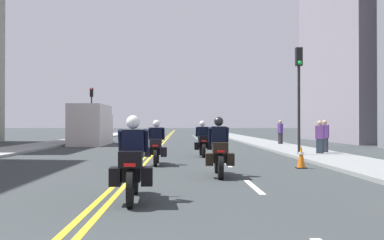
{
  "coord_description": "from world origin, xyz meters",
  "views": [
    {
      "loc": [
        1.42,
        -2.53,
        1.44
      ],
      "look_at": [
        1.89,
        15.44,
        1.61
      ],
      "focal_mm": 42.86,
      "sensor_mm": 36.0,
      "label": 1
    }
  ],
  "objects_px": {
    "motorcycle_2": "(156,147)",
    "pedestrian_2": "(320,138)",
    "motorcycle_1": "(219,153)",
    "traffic_cone_2": "(301,157)",
    "traffic_light_near": "(299,82)",
    "pedestrian_1": "(325,137)",
    "traffic_light_far": "(92,104)",
    "motorcycle_3": "(202,142)",
    "parked_truck": "(92,127)",
    "motorcycle_0": "(133,166)",
    "pedestrian_0": "(280,132)"
  },
  "relations": [
    {
      "from": "motorcycle_0",
      "to": "traffic_light_far",
      "type": "bearing_deg",
      "value": 99.79
    },
    {
      "from": "parked_truck",
      "to": "motorcycle_1",
      "type": "bearing_deg",
      "value": -69.93
    },
    {
      "from": "motorcycle_1",
      "to": "motorcycle_3",
      "type": "relative_size",
      "value": 1.09
    },
    {
      "from": "traffic_light_near",
      "to": "pedestrian_0",
      "type": "height_order",
      "value": "traffic_light_near"
    },
    {
      "from": "traffic_light_near",
      "to": "pedestrian_1",
      "type": "distance_m",
      "value": 3.33
    },
    {
      "from": "pedestrian_0",
      "to": "traffic_light_near",
      "type": "bearing_deg",
      "value": 33.9
    },
    {
      "from": "motorcycle_3",
      "to": "parked_truck",
      "type": "relative_size",
      "value": 0.32
    },
    {
      "from": "traffic_cone_2",
      "to": "pedestrian_1",
      "type": "distance_m",
      "value": 7.22
    },
    {
      "from": "motorcycle_1",
      "to": "parked_truck",
      "type": "height_order",
      "value": "parked_truck"
    },
    {
      "from": "motorcycle_3",
      "to": "pedestrian_1",
      "type": "bearing_deg",
      "value": 8.97
    },
    {
      "from": "motorcycle_1",
      "to": "pedestrian_0",
      "type": "xyz_separation_m",
      "value": [
        5.74,
        18.32,
        0.24
      ]
    },
    {
      "from": "motorcycle_3",
      "to": "traffic_light_near",
      "type": "distance_m",
      "value": 5.01
    },
    {
      "from": "pedestrian_0",
      "to": "pedestrian_2",
      "type": "relative_size",
      "value": 1.07
    },
    {
      "from": "motorcycle_1",
      "to": "pedestrian_1",
      "type": "height_order",
      "value": "motorcycle_1"
    },
    {
      "from": "motorcycle_2",
      "to": "parked_truck",
      "type": "xyz_separation_m",
      "value": [
        -5.41,
        16.44,
        0.62
      ]
    },
    {
      "from": "traffic_light_near",
      "to": "motorcycle_2",
      "type": "bearing_deg",
      "value": -148.53
    },
    {
      "from": "motorcycle_1",
      "to": "traffic_cone_2",
      "type": "height_order",
      "value": "motorcycle_1"
    },
    {
      "from": "pedestrian_2",
      "to": "motorcycle_3",
      "type": "bearing_deg",
      "value": 36.76
    },
    {
      "from": "motorcycle_1",
      "to": "pedestrian_0",
      "type": "distance_m",
      "value": 19.2
    },
    {
      "from": "motorcycle_0",
      "to": "pedestrian_0",
      "type": "distance_m",
      "value": 23.65
    },
    {
      "from": "motorcycle_1",
      "to": "parked_truck",
      "type": "xyz_separation_m",
      "value": [
        -7.33,
        20.06,
        0.62
      ]
    },
    {
      "from": "motorcycle_2",
      "to": "pedestrian_0",
      "type": "bearing_deg",
      "value": 62.21
    },
    {
      "from": "pedestrian_1",
      "to": "motorcycle_0",
      "type": "bearing_deg",
      "value": 92.96
    },
    {
      "from": "traffic_cone_2",
      "to": "traffic_light_far",
      "type": "relative_size",
      "value": 0.16
    },
    {
      "from": "traffic_cone_2",
      "to": "parked_truck",
      "type": "xyz_separation_m",
      "value": [
        -10.23,
        17.79,
        0.89
      ]
    },
    {
      "from": "motorcycle_3",
      "to": "motorcycle_0",
      "type": "bearing_deg",
      "value": -100.56
    },
    {
      "from": "motorcycle_2",
      "to": "traffic_light_near",
      "type": "bearing_deg",
      "value": 31.2
    },
    {
      "from": "motorcycle_2",
      "to": "traffic_cone_2",
      "type": "relative_size",
      "value": 2.71
    },
    {
      "from": "pedestrian_1",
      "to": "parked_truck",
      "type": "distance_m",
      "value": 17.23
    },
    {
      "from": "motorcycle_1",
      "to": "pedestrian_2",
      "type": "relative_size",
      "value": 1.41
    },
    {
      "from": "motorcycle_3",
      "to": "pedestrian_2",
      "type": "bearing_deg",
      "value": 1.1
    },
    {
      "from": "traffic_light_far",
      "to": "motorcycle_3",
      "type": "bearing_deg",
      "value": -67.04
    },
    {
      "from": "pedestrian_2",
      "to": "parked_truck",
      "type": "xyz_separation_m",
      "value": [
        -12.62,
        12.02,
        0.44
      ]
    },
    {
      "from": "traffic_cone_2",
      "to": "parked_truck",
      "type": "height_order",
      "value": "parked_truck"
    },
    {
      "from": "motorcycle_3",
      "to": "traffic_cone_2",
      "type": "bearing_deg",
      "value": -63.23
    },
    {
      "from": "motorcycle_1",
      "to": "motorcycle_2",
      "type": "distance_m",
      "value": 4.1
    },
    {
      "from": "motorcycle_2",
      "to": "pedestrian_2",
      "type": "bearing_deg",
      "value": 31.27
    },
    {
      "from": "motorcycle_2",
      "to": "parked_truck",
      "type": "distance_m",
      "value": 17.32
    },
    {
      "from": "motorcycle_1",
      "to": "traffic_cone_2",
      "type": "distance_m",
      "value": 3.69
    },
    {
      "from": "motorcycle_3",
      "to": "pedestrian_2",
      "type": "height_order",
      "value": "pedestrian_2"
    },
    {
      "from": "traffic_light_near",
      "to": "pedestrian_2",
      "type": "distance_m",
      "value": 2.81
    },
    {
      "from": "motorcycle_0",
      "to": "parked_truck",
      "type": "distance_m",
      "value": 24.71
    },
    {
      "from": "motorcycle_0",
      "to": "pedestrian_2",
      "type": "distance_m",
      "value": 14.09
    },
    {
      "from": "traffic_cone_2",
      "to": "pedestrian_2",
      "type": "bearing_deg",
      "value": 67.47
    },
    {
      "from": "pedestrian_0",
      "to": "parked_truck",
      "type": "distance_m",
      "value": 13.19
    },
    {
      "from": "motorcycle_0",
      "to": "pedestrian_2",
      "type": "bearing_deg",
      "value": 56.67
    },
    {
      "from": "traffic_light_near",
      "to": "traffic_light_far",
      "type": "xyz_separation_m",
      "value": [
        -13.28,
        21.84,
        -0.02
      ]
    },
    {
      "from": "traffic_light_far",
      "to": "pedestrian_1",
      "type": "relative_size",
      "value": 2.89
    },
    {
      "from": "pedestrian_1",
      "to": "pedestrian_2",
      "type": "xyz_separation_m",
      "value": [
        -0.49,
        -0.84,
        -0.01
      ]
    },
    {
      "from": "motorcycle_1",
      "to": "traffic_light_near",
      "type": "bearing_deg",
      "value": 61.93
    }
  ]
}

